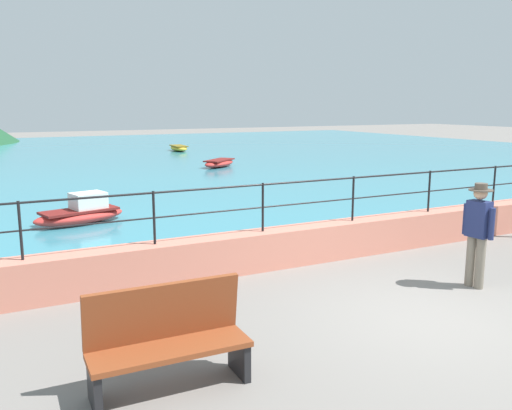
% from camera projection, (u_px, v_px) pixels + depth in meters
% --- Properties ---
extents(ground_plane, '(120.00, 120.00, 0.00)m').
position_uv_depth(ground_plane, '(430.00, 317.00, 7.71)').
color(ground_plane, slate).
extents(promenade_wall, '(20.00, 0.56, 0.70)m').
position_uv_depth(promenade_wall, '(309.00, 243.00, 10.45)').
color(promenade_wall, tan).
rests_on(promenade_wall, ground).
extents(railing, '(18.44, 0.04, 0.90)m').
position_uv_depth(railing, '(310.00, 193.00, 10.27)').
color(railing, black).
rests_on(railing, promenade_wall).
extents(lake_water, '(64.00, 44.32, 0.06)m').
position_uv_depth(lake_water, '(92.00, 158.00, 30.31)').
color(lake_water, teal).
rests_on(lake_water, ground).
extents(bench_main, '(1.71, 0.59, 1.13)m').
position_uv_depth(bench_main, '(168.00, 337.00, 5.72)').
color(bench_main, brown).
rests_on(bench_main, ground).
extents(person_walking, '(0.38, 0.57, 1.75)m').
position_uv_depth(person_walking, '(478.00, 230.00, 8.82)').
color(person_walking, slate).
rests_on(person_walking, ground).
extents(boat_2, '(1.03, 2.35, 0.36)m').
position_uv_depth(boat_2, '(179.00, 148.00, 34.79)').
color(boat_2, gold).
rests_on(boat_2, lake_water).
extents(boat_3, '(2.35, 2.15, 0.36)m').
position_uv_depth(boat_3, '(219.00, 163.00, 25.82)').
color(boat_3, red).
rests_on(boat_3, lake_water).
extents(boat_4, '(2.45, 1.45, 0.76)m').
position_uv_depth(boat_4, '(81.00, 213.00, 13.51)').
color(boat_4, red).
rests_on(boat_4, lake_water).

